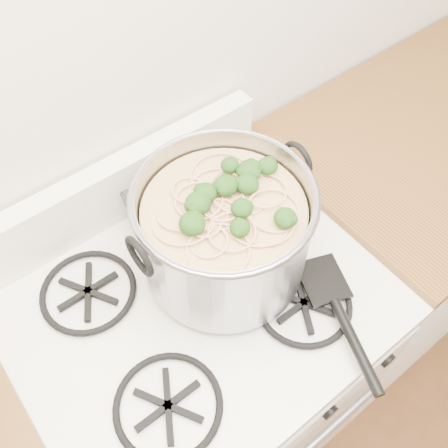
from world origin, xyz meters
The scene contains 5 objects.
gas_range centered at (0.00, 1.26, 0.44)m, with size 0.76×0.66×0.92m.
counter_right centered at (0.88, 1.26, 0.46)m, with size 1.00×0.65×0.92m.
stock_pot centered at (0.10, 1.29, 1.03)m, with size 0.38×0.35×0.24m.
spatula centered at (0.23, 1.12, 0.94)m, with size 0.29×0.31×0.02m, color black, non-canonical shape.
glass_bowl centered at (0.14, 1.44, 0.94)m, with size 0.12×0.12×0.03m, color white.
Camera 1 is at (-0.26, 0.84, 1.85)m, focal length 40.00 mm.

